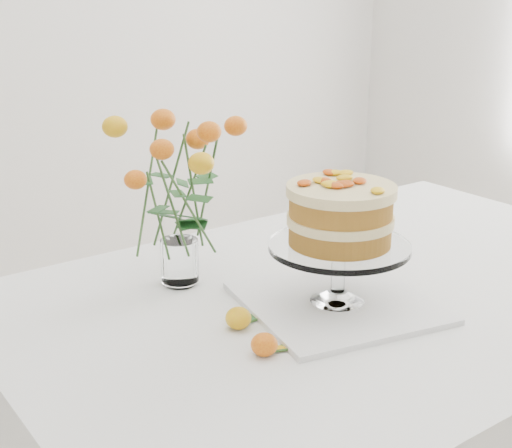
{
  "coord_description": "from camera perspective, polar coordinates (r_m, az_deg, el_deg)",
  "views": [
    {
      "loc": [
        -0.94,
        -0.94,
        1.33
      ],
      "look_at": [
        -0.2,
        0.08,
        0.9
      ],
      "focal_mm": 50.0,
      "sensor_mm": 36.0,
      "label": 1
    }
  ],
  "objects": [
    {
      "name": "loose_rose_near",
      "position": [
        1.25,
        -1.41,
        -7.54
      ],
      "size": [
        0.08,
        0.05,
        0.04
      ],
      "rotation": [
        0.0,
        0.0,
        0.04
      ],
      "color": "orange",
      "rests_on": "table"
    },
    {
      "name": "cake_stand",
      "position": [
        1.29,
        6.75,
        0.24
      ],
      "size": [
        0.26,
        0.26,
        0.23
      ],
      "rotation": [
        0.0,
        0.0,
        -0.25
      ],
      "color": "white",
      "rests_on": "napkin"
    },
    {
      "name": "rose_vase",
      "position": [
        1.37,
        -6.37,
        3.71
      ],
      "size": [
        0.29,
        0.29,
        0.38
      ],
      "rotation": [
        0.0,
        0.0,
        -0.21
      ],
      "color": "white",
      "rests_on": "table"
    },
    {
      "name": "stray_petal_c",
      "position": [
        1.35,
        14.28,
        -6.8
      ],
      "size": [
        0.03,
        0.02,
        0.0
      ],
      "primitive_type": "ellipsoid",
      "color": "yellow",
      "rests_on": "table"
    },
    {
      "name": "stray_petal_e",
      "position": [
        1.19,
        1.84,
        -9.92
      ],
      "size": [
        0.03,
        0.02,
        0.0
      ],
      "primitive_type": "ellipsoid",
      "color": "yellow",
      "rests_on": "table"
    },
    {
      "name": "loose_rose_far",
      "position": [
        1.17,
        0.68,
        -9.62
      ],
      "size": [
        0.08,
        0.04,
        0.04
      ],
      "rotation": [
        0.0,
        0.0,
        -0.36
      ],
      "color": "#D4460A",
      "rests_on": "table"
    },
    {
      "name": "stray_petal_a",
      "position": [
        1.31,
        7.58,
        -7.29
      ],
      "size": [
        0.03,
        0.02,
        0.0
      ],
      "primitive_type": "ellipsoid",
      "color": "yellow",
      "rests_on": "table"
    },
    {
      "name": "napkin",
      "position": [
        1.35,
        6.49,
        -6.27
      ],
      "size": [
        0.39,
        0.39,
        0.01
      ],
      "primitive_type": "cube",
      "rotation": [
        0.0,
        0.0,
        -0.21
      ],
      "color": "white",
      "rests_on": "table"
    },
    {
      "name": "stray_petal_d",
      "position": [
        1.26,
        1.32,
        -8.19
      ],
      "size": [
        0.03,
        0.02,
        0.0
      ],
      "primitive_type": "ellipsoid",
      "color": "yellow",
      "rests_on": "table"
    },
    {
      "name": "stray_petal_b",
      "position": [
        1.35,
        11.87,
        -6.7
      ],
      "size": [
        0.03,
        0.02,
        0.0
      ],
      "primitive_type": "ellipsoid",
      "color": "yellow",
      "rests_on": "table"
    },
    {
      "name": "table",
      "position": [
        1.48,
        8.18,
        -7.62
      ],
      "size": [
        1.43,
        0.93,
        0.76
      ],
      "color": "tan",
      "rests_on": "ground"
    }
  ]
}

